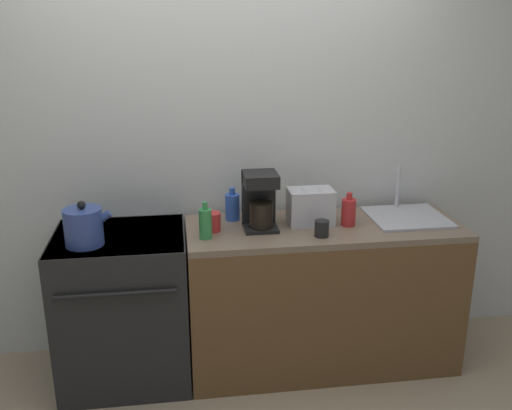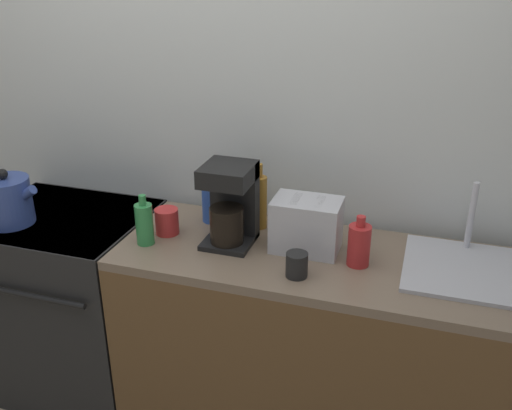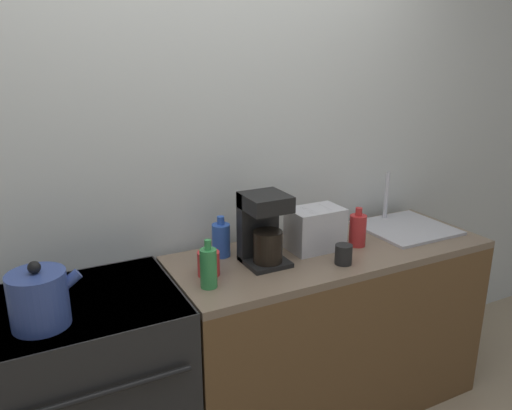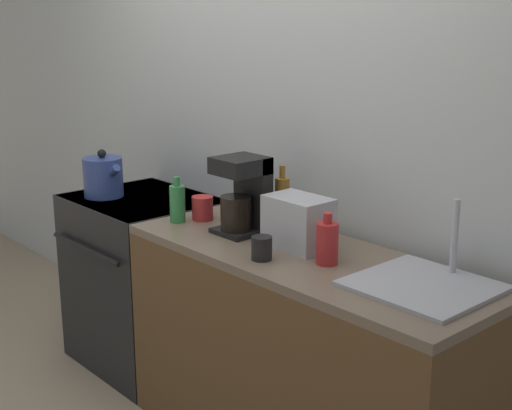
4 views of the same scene
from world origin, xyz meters
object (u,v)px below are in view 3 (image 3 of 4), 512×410
object	(u,v)px
bottle_green	(208,267)
cup_red	(209,263)
kettle	(39,299)
bottle_blue	(221,239)
stove	(95,395)
coffee_maker	(263,227)
cup_black	(344,254)
toaster	(315,229)
bottle_red	(358,230)
bottle_amber	(261,225)

from	to	relation	value
bottle_green	cup_red	size ratio (longest dim) A/B	1.94
kettle	bottle_blue	bearing A→B (deg)	19.19
cup_red	stove	bearing A→B (deg)	179.10
coffee_maker	cup_black	size ratio (longest dim) A/B	3.60
toaster	coffee_maker	xyz separation A→B (m)	(-0.30, -0.02, 0.06)
toaster	bottle_red	distance (m)	0.22
toaster	bottle_blue	distance (m)	0.46
bottle_amber	cup_black	world-z (taller)	bottle_amber
stove	bottle_green	bearing A→B (deg)	-13.61
cup_red	bottle_green	bearing A→B (deg)	-111.74
coffee_maker	bottle_green	bearing A→B (deg)	-158.83
stove	bottle_green	world-z (taller)	bottle_green
stove	cup_black	distance (m)	1.21
bottle_blue	cup_black	size ratio (longest dim) A/B	2.15
kettle	cup_black	world-z (taller)	kettle
bottle_green	stove	bearing A→B (deg)	166.39
kettle	cup_black	size ratio (longest dim) A/B	2.77
stove	bottle_red	world-z (taller)	bottle_red
cup_red	cup_black	xyz separation A→B (m)	(0.58, -0.17, -0.01)
kettle	bottle_red	distance (m)	1.45
bottle_red	cup_red	xyz separation A→B (m)	(-0.78, 0.02, -0.03)
cup_red	cup_black	size ratio (longest dim) A/B	1.17
stove	bottle_blue	size ratio (longest dim) A/B	4.58
stove	kettle	bearing A→B (deg)	-142.28
toaster	cup_red	bearing A→B (deg)	-176.14
kettle	coffee_maker	size ratio (longest dim) A/B	0.77
bottle_red	bottle_green	bearing A→B (deg)	-174.01
bottle_red	bottle_blue	size ratio (longest dim) A/B	1.00
bottle_red	cup_red	size ratio (longest dim) A/B	1.83
toaster	bottle_blue	xyz separation A→B (m)	(-0.44, 0.13, -0.02)
bottle_red	bottle_blue	distance (m)	0.67
stove	coffee_maker	world-z (taller)	coffee_maker
bottle_blue	toaster	bearing A→B (deg)	-16.36
bottle_red	bottle_blue	xyz separation A→B (m)	(-0.65, 0.19, -0.00)
toaster	bottle_amber	xyz separation A→B (m)	(-0.23, 0.13, 0.01)
bottle_blue	bottle_green	size ratio (longest dim) A/B	0.95
coffee_maker	bottle_blue	world-z (taller)	coffee_maker
toaster	cup_black	world-z (taller)	toaster
coffee_maker	bottle_amber	xyz separation A→B (m)	(0.07, 0.15, -0.05)
cup_black	kettle	bearing A→B (deg)	177.45
cup_black	coffee_maker	bearing A→B (deg)	149.57
bottle_green	cup_black	xyz separation A→B (m)	(0.63, -0.06, -0.04)
coffee_maker	bottle_blue	xyz separation A→B (m)	(-0.14, 0.15, -0.09)
stove	kettle	distance (m)	0.57
bottle_red	kettle	bearing A→B (deg)	-176.34
stove	bottle_red	xyz separation A→B (m)	(1.29, -0.03, 0.51)
kettle	bottle_red	bearing A→B (deg)	3.66
toaster	bottle_green	bearing A→B (deg)	-166.65
bottle_green	cup_red	bearing A→B (deg)	68.26
bottle_blue	bottle_green	distance (m)	0.32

